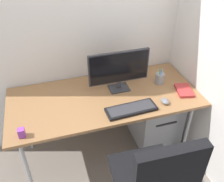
# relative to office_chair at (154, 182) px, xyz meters

# --- Properties ---
(ground_plane) EXTENTS (8.00, 8.00, 0.00)m
(ground_plane) POSITION_rel_office_chair_xyz_m (-0.11, 0.84, -0.58)
(ground_plane) COLOR slate
(wall_back) EXTENTS (2.62, 0.04, 2.80)m
(wall_back) POSITION_rel_office_chair_xyz_m (-0.11, 1.26, 0.82)
(wall_back) COLOR white
(wall_back) RESTS_ON ground_plane
(wall_side_right) EXTENTS (0.04, 1.69, 2.80)m
(wall_side_right) POSITION_rel_office_chair_xyz_m (0.77, 0.72, 0.82)
(wall_side_right) COLOR white
(wall_side_right) RESTS_ON ground_plane
(desk) EXTENTS (1.70, 0.76, 0.74)m
(desk) POSITION_rel_office_chair_xyz_m (-0.11, 0.84, 0.11)
(desk) COLOR #996B42
(desk) RESTS_ON ground_plane
(office_chair) EXTENTS (0.61, 0.63, 1.08)m
(office_chair) POSITION_rel_office_chair_xyz_m (0.00, 0.00, 0.00)
(office_chair) COLOR black
(office_chair) RESTS_ON ground_plane
(filing_cabinet) EXTENTS (0.44, 0.49, 0.57)m
(filing_cabinet) POSITION_rel_office_chair_xyz_m (0.46, 0.91, -0.30)
(filing_cabinet) COLOR #9EA0A5
(filing_cabinet) RESTS_ON ground_plane
(monitor) EXTENTS (0.56, 0.15, 0.38)m
(monitor) POSITION_rel_office_chair_xyz_m (0.05, 0.93, 0.36)
(monitor) COLOR #333338
(monitor) RESTS_ON desk
(keyboard) EXTENTS (0.43, 0.17, 0.03)m
(keyboard) POSITION_rel_office_chair_xyz_m (0.05, 0.59, 0.17)
(keyboard) COLOR black
(keyboard) RESTS_ON desk
(mouse) EXTENTS (0.07, 0.10, 0.04)m
(mouse) POSITION_rel_office_chair_xyz_m (0.36, 0.60, 0.17)
(mouse) COLOR slate
(mouse) RESTS_ON desk
(pen_holder) EXTENTS (0.09, 0.09, 0.17)m
(pen_holder) POSITION_rel_office_chair_xyz_m (0.46, 0.90, 0.21)
(pen_holder) COLOR gray
(pen_holder) RESTS_ON desk
(notebook) EXTENTS (0.18, 0.23, 0.03)m
(notebook) POSITION_rel_office_chair_xyz_m (0.61, 0.70, 0.17)
(notebook) COLOR #B23333
(notebook) RESTS_ON desk
(desk_clamp_accessory) EXTENTS (0.05, 0.05, 0.07)m
(desk_clamp_accessory) POSITION_rel_office_chair_xyz_m (-0.82, 0.55, 0.19)
(desk_clamp_accessory) COLOR purple
(desk_clamp_accessory) RESTS_ON desk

